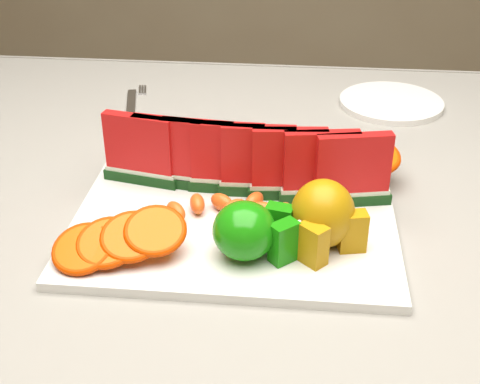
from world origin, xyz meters
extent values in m
cube|color=#4C2C17|center=(0.00, 0.00, 0.73)|extent=(1.40, 0.90, 0.03)
cube|color=slate|center=(0.00, 0.00, 0.75)|extent=(1.52, 1.02, 0.01)
cube|color=slate|center=(0.00, 0.51, 0.66)|extent=(1.52, 0.01, 0.20)
cube|color=silver|center=(0.05, -0.08, 0.76)|extent=(0.40, 0.30, 0.01)
ellipsoid|color=#228612|center=(0.07, -0.16, 0.80)|extent=(0.09, 0.09, 0.07)
cube|color=#228612|center=(0.12, -0.16, 0.80)|extent=(0.04, 0.04, 0.05)
cube|color=beige|center=(0.12, -0.16, 0.80)|extent=(0.02, 0.02, 0.05)
cube|color=#228612|center=(0.11, -0.13, 0.80)|extent=(0.04, 0.03, 0.05)
cube|color=beige|center=(0.12, -0.13, 0.80)|extent=(0.03, 0.01, 0.05)
ellipsoid|color=olive|center=(0.16, -0.12, 0.81)|extent=(0.10, 0.10, 0.08)
cube|color=olive|center=(0.15, -0.16, 0.79)|extent=(0.04, 0.04, 0.05)
cube|color=olive|center=(0.19, -0.13, 0.79)|extent=(0.03, 0.03, 0.05)
cylinder|color=silver|center=(0.29, 0.33, 0.76)|extent=(0.19, 0.19, 0.01)
cube|color=silver|center=(-0.16, 0.26, 0.76)|extent=(0.05, 0.17, 0.00)
cube|color=silver|center=(-0.17, 0.35, 0.76)|extent=(0.01, 0.04, 0.00)
cube|color=silver|center=(-0.16, 0.35, 0.76)|extent=(0.01, 0.04, 0.00)
cube|color=silver|center=(-0.16, 0.35, 0.76)|extent=(0.01, 0.04, 0.00)
cube|color=#094115|center=(-0.08, 0.00, 0.78)|extent=(0.11, 0.04, 0.01)
cube|color=silver|center=(-0.08, 0.00, 0.79)|extent=(0.10, 0.04, 0.01)
cube|color=red|center=(-0.08, 0.00, 0.83)|extent=(0.10, 0.04, 0.08)
cube|color=#094115|center=(-0.04, 0.00, 0.78)|extent=(0.11, 0.04, 0.01)
cube|color=silver|center=(-0.04, 0.00, 0.79)|extent=(0.10, 0.03, 0.01)
cube|color=red|center=(-0.04, 0.00, 0.83)|extent=(0.10, 0.03, 0.08)
cube|color=#094115|center=(0.00, -0.01, 0.78)|extent=(0.11, 0.03, 0.01)
cube|color=silver|center=(0.00, -0.01, 0.79)|extent=(0.10, 0.03, 0.01)
cube|color=red|center=(0.00, -0.01, 0.83)|extent=(0.10, 0.02, 0.08)
cube|color=#094115|center=(0.04, -0.01, 0.78)|extent=(0.11, 0.02, 0.01)
cube|color=silver|center=(0.04, -0.01, 0.79)|extent=(0.10, 0.02, 0.01)
cube|color=red|center=(0.04, -0.01, 0.83)|extent=(0.10, 0.02, 0.08)
cube|color=#094115|center=(0.08, -0.02, 0.78)|extent=(0.11, 0.02, 0.01)
cube|color=silver|center=(0.08, -0.02, 0.79)|extent=(0.10, 0.02, 0.01)
cube|color=red|center=(0.08, -0.02, 0.83)|extent=(0.10, 0.02, 0.08)
cube|color=#094115|center=(0.12, -0.02, 0.78)|extent=(0.11, 0.03, 0.01)
cube|color=silver|center=(0.12, -0.02, 0.79)|extent=(0.10, 0.03, 0.01)
cube|color=red|center=(0.12, -0.02, 0.83)|extent=(0.10, 0.02, 0.08)
cube|color=#094115|center=(0.16, -0.03, 0.78)|extent=(0.11, 0.04, 0.01)
cube|color=silver|center=(0.16, -0.03, 0.79)|extent=(0.10, 0.03, 0.01)
cube|color=red|center=(0.16, -0.03, 0.83)|extent=(0.10, 0.03, 0.08)
cube|color=#094115|center=(0.20, -0.03, 0.78)|extent=(0.11, 0.04, 0.01)
cube|color=silver|center=(0.20, -0.03, 0.79)|extent=(0.10, 0.04, 0.01)
cube|color=red|center=(0.20, -0.03, 0.83)|extent=(0.10, 0.04, 0.08)
cylinder|color=red|center=(-0.11, -0.18, 0.79)|extent=(0.08, 0.08, 0.03)
torus|color=#B95001|center=(-0.11, -0.18, 0.79)|extent=(0.09, 0.08, 0.03)
cylinder|color=red|center=(-0.08, -0.18, 0.79)|extent=(0.07, 0.07, 0.03)
torus|color=#B95001|center=(-0.08, -0.18, 0.79)|extent=(0.08, 0.08, 0.03)
cylinder|color=red|center=(-0.05, -0.17, 0.80)|extent=(0.07, 0.07, 0.03)
torus|color=#B95001|center=(-0.05, -0.17, 0.80)|extent=(0.08, 0.07, 0.03)
cylinder|color=red|center=(-0.03, -0.16, 0.80)|extent=(0.07, 0.07, 0.03)
torus|color=#B95001|center=(-0.03, -0.16, 0.80)|extent=(0.08, 0.08, 0.03)
cylinder|color=red|center=(-0.06, 0.05, 0.78)|extent=(0.07, 0.07, 0.03)
torus|color=#B95001|center=(-0.06, 0.05, 0.78)|extent=(0.08, 0.08, 0.03)
cylinder|color=red|center=(-0.01, 0.05, 0.79)|extent=(0.07, 0.07, 0.03)
torus|color=#B95001|center=(-0.01, 0.05, 0.79)|extent=(0.08, 0.08, 0.03)
cylinder|color=red|center=(0.04, 0.05, 0.79)|extent=(0.08, 0.08, 0.03)
torus|color=#B95001|center=(0.04, 0.05, 0.79)|extent=(0.09, 0.09, 0.03)
cylinder|color=red|center=(0.09, 0.05, 0.79)|extent=(0.08, 0.08, 0.03)
torus|color=#B95001|center=(0.09, 0.05, 0.79)|extent=(0.09, 0.09, 0.03)
cylinder|color=red|center=(0.13, 0.05, 0.80)|extent=(0.09, 0.09, 0.03)
torus|color=#B95001|center=(0.13, 0.05, 0.80)|extent=(0.10, 0.10, 0.03)
cylinder|color=red|center=(0.18, 0.05, 0.80)|extent=(0.09, 0.09, 0.03)
torus|color=#B95001|center=(0.18, 0.05, 0.80)|extent=(0.10, 0.10, 0.03)
cylinder|color=red|center=(0.23, 0.05, 0.80)|extent=(0.09, 0.09, 0.03)
torus|color=#B95001|center=(0.23, 0.05, 0.80)|extent=(0.10, 0.10, 0.03)
ellipsoid|color=#D7581D|center=(-0.02, -0.09, 0.78)|extent=(0.04, 0.04, 0.02)
ellipsoid|color=#D7581D|center=(0.00, -0.07, 0.78)|extent=(0.03, 0.04, 0.02)
ellipsoid|color=#D7581D|center=(0.04, -0.06, 0.78)|extent=(0.04, 0.04, 0.02)
ellipsoid|color=#D7581D|center=(0.05, -0.08, 0.78)|extent=(0.04, 0.04, 0.02)
ellipsoid|color=#D7581D|center=(0.08, -0.06, 0.78)|extent=(0.03, 0.04, 0.02)
ellipsoid|color=#D7581D|center=(0.09, -0.08, 0.78)|extent=(0.04, 0.02, 0.02)
ellipsoid|color=#D7581D|center=(0.11, -0.08, 0.78)|extent=(0.03, 0.04, 0.02)
camera|label=1|loc=(0.13, -0.78, 1.22)|focal=50.00mm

